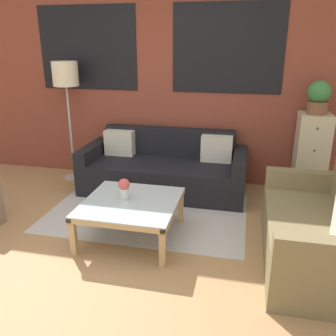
# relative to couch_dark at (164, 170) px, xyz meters

# --- Properties ---
(ground_plane) EXTENTS (16.00, 16.00, 0.00)m
(ground_plane) POSITION_rel_couch_dark_xyz_m (-0.23, -1.95, -0.28)
(ground_plane) COLOR #AD7F51
(wall_back_brick) EXTENTS (8.40, 0.09, 2.80)m
(wall_back_brick) POSITION_rel_couch_dark_xyz_m (-0.23, 0.49, 1.13)
(wall_back_brick) COLOR brown
(wall_back_brick) RESTS_ON ground_plane
(rug) EXTENTS (2.26, 1.50, 0.00)m
(rug) POSITION_rel_couch_dark_xyz_m (-0.03, -0.72, -0.28)
(rug) COLOR #BCB7B2
(rug) RESTS_ON ground_plane
(couch_dark) EXTENTS (2.11, 0.88, 0.78)m
(couch_dark) POSITION_rel_couch_dark_xyz_m (0.00, 0.00, 0.00)
(couch_dark) COLOR black
(couch_dark) RESTS_ON ground_plane
(settee_vintage) EXTENTS (0.80, 1.54, 0.92)m
(settee_vintage) POSITION_rel_couch_dark_xyz_m (1.72, -1.35, 0.03)
(settee_vintage) COLOR olive
(settee_vintage) RESTS_ON ground_plane
(coffee_table) EXTENTS (0.92, 0.92, 0.40)m
(coffee_table) POSITION_rel_couch_dark_xyz_m (-0.03, -1.28, 0.06)
(coffee_table) COLOR silver
(coffee_table) RESTS_ON ground_plane
(floor_lamp) EXTENTS (0.34, 0.34, 1.64)m
(floor_lamp) POSITION_rel_couch_dark_xyz_m (-1.39, 0.16, 1.13)
(floor_lamp) COLOR #B2B2B7
(floor_lamp) RESTS_ON ground_plane
(drawer_cabinet) EXTENTS (0.38, 0.42, 1.07)m
(drawer_cabinet) POSITION_rel_couch_dark_xyz_m (1.83, 0.21, 0.26)
(drawer_cabinet) COLOR #C6B793
(drawer_cabinet) RESTS_ON ground_plane
(potted_plant) EXTENTS (0.26, 0.26, 0.39)m
(potted_plant) POSITION_rel_couch_dark_xyz_m (1.83, 0.21, 0.99)
(potted_plant) COLOR brown
(potted_plant) RESTS_ON drawer_cabinet
(flower_vase) EXTENTS (0.12, 0.12, 0.22)m
(flower_vase) POSITION_rel_couch_dark_xyz_m (-0.11, -1.26, 0.25)
(flower_vase) COLOR silver
(flower_vase) RESTS_ON coffee_table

